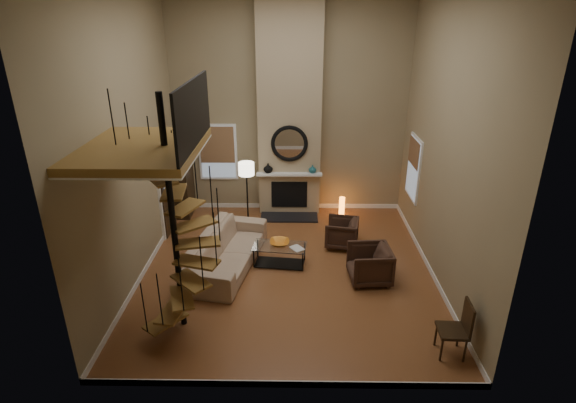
{
  "coord_description": "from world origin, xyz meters",
  "views": [
    {
      "loc": [
        0.12,
        -8.24,
        5.1
      ],
      "look_at": [
        0.0,
        0.4,
        1.4
      ],
      "focal_mm": 28.17,
      "sensor_mm": 36.0,
      "label": 1
    }
  ],
  "objects_px": {
    "armchair_near": "(345,233)",
    "side_chair": "(459,327)",
    "hutch": "(183,180)",
    "sofa": "(227,249)",
    "coffee_table": "(280,253)",
    "floor_lamp": "(246,174)",
    "armchair_far": "(373,264)",
    "accent_lamp": "(342,207)"
  },
  "relations": [
    {
      "from": "armchair_far",
      "to": "hutch",
      "type": "bearing_deg",
      "value": -129.28
    },
    {
      "from": "hutch",
      "to": "sofa",
      "type": "xyz_separation_m",
      "value": [
        1.51,
        -2.66,
        -0.55
      ]
    },
    {
      "from": "accent_lamp",
      "to": "side_chair",
      "type": "height_order",
      "value": "side_chair"
    },
    {
      "from": "armchair_near",
      "to": "floor_lamp",
      "type": "xyz_separation_m",
      "value": [
        -2.32,
        1.02,
        1.06
      ]
    },
    {
      "from": "side_chair",
      "to": "hutch",
      "type": "bearing_deg",
      "value": 136.03
    },
    {
      "from": "armchair_far",
      "to": "floor_lamp",
      "type": "distance_m",
      "value": 3.8
    },
    {
      "from": "sofa",
      "to": "side_chair",
      "type": "bearing_deg",
      "value": -112.58
    },
    {
      "from": "floor_lamp",
      "to": "armchair_far",
      "type": "bearing_deg",
      "value": -40.92
    },
    {
      "from": "hutch",
      "to": "sofa",
      "type": "bearing_deg",
      "value": -60.48
    },
    {
      "from": "sofa",
      "to": "armchair_far",
      "type": "height_order",
      "value": "sofa"
    },
    {
      "from": "accent_lamp",
      "to": "armchair_near",
      "type": "bearing_deg",
      "value": -93.44
    },
    {
      "from": "sofa",
      "to": "side_chair",
      "type": "height_order",
      "value": "side_chair"
    },
    {
      "from": "coffee_table",
      "to": "floor_lamp",
      "type": "bearing_deg",
      "value": 114.99
    },
    {
      "from": "accent_lamp",
      "to": "floor_lamp",
      "type": "bearing_deg",
      "value": -163.5
    },
    {
      "from": "sofa",
      "to": "armchair_near",
      "type": "height_order",
      "value": "sofa"
    },
    {
      "from": "hutch",
      "to": "accent_lamp",
      "type": "bearing_deg",
      "value": -0.85
    },
    {
      "from": "armchair_far",
      "to": "side_chair",
      "type": "height_order",
      "value": "side_chair"
    },
    {
      "from": "armchair_near",
      "to": "accent_lamp",
      "type": "height_order",
      "value": "armchair_near"
    },
    {
      "from": "sofa",
      "to": "side_chair",
      "type": "xyz_separation_m",
      "value": [
        4.0,
        -2.66,
        0.13
      ]
    },
    {
      "from": "side_chair",
      "to": "coffee_table",
      "type": "bearing_deg",
      "value": 136.84
    },
    {
      "from": "hutch",
      "to": "armchair_far",
      "type": "height_order",
      "value": "hutch"
    },
    {
      "from": "coffee_table",
      "to": "floor_lamp",
      "type": "xyz_separation_m",
      "value": [
        -0.85,
        1.82,
        1.13
      ]
    },
    {
      "from": "armchair_near",
      "to": "accent_lamp",
      "type": "distance_m",
      "value": 1.74
    },
    {
      "from": "sofa",
      "to": "coffee_table",
      "type": "xyz_separation_m",
      "value": [
        1.12,
        0.05,
        -0.11
      ]
    },
    {
      "from": "armchair_far",
      "to": "side_chair",
      "type": "xyz_separation_m",
      "value": [
        0.98,
        -2.14,
        0.17
      ]
    },
    {
      "from": "sofa",
      "to": "armchair_far",
      "type": "distance_m",
      "value": 3.07
    },
    {
      "from": "accent_lamp",
      "to": "side_chair",
      "type": "xyz_separation_m",
      "value": [
        1.31,
        -5.25,
        0.28
      ]
    },
    {
      "from": "hutch",
      "to": "armchair_far",
      "type": "relative_size",
      "value": 2.29
    },
    {
      "from": "sofa",
      "to": "floor_lamp",
      "type": "bearing_deg",
      "value": 2.93
    },
    {
      "from": "armchair_near",
      "to": "coffee_table",
      "type": "bearing_deg",
      "value": -50.13
    },
    {
      "from": "coffee_table",
      "to": "floor_lamp",
      "type": "distance_m",
      "value": 2.31
    },
    {
      "from": "armchair_near",
      "to": "side_chair",
      "type": "bearing_deg",
      "value": 33.09
    },
    {
      "from": "armchair_near",
      "to": "side_chair",
      "type": "relative_size",
      "value": 0.76
    },
    {
      "from": "accent_lamp",
      "to": "sofa",
      "type": "bearing_deg",
      "value": -136.05
    },
    {
      "from": "hutch",
      "to": "side_chair",
      "type": "bearing_deg",
      "value": -43.97
    },
    {
      "from": "sofa",
      "to": "side_chair",
      "type": "distance_m",
      "value": 4.81
    },
    {
      "from": "armchair_far",
      "to": "side_chair",
      "type": "distance_m",
      "value": 2.36
    },
    {
      "from": "hutch",
      "to": "floor_lamp",
      "type": "distance_m",
      "value": 1.99
    },
    {
      "from": "sofa",
      "to": "armchair_near",
      "type": "xyz_separation_m",
      "value": [
        2.59,
        0.86,
        -0.04
      ]
    },
    {
      "from": "sofa",
      "to": "floor_lamp",
      "type": "distance_m",
      "value": 2.15
    },
    {
      "from": "armchair_near",
      "to": "floor_lamp",
      "type": "distance_m",
      "value": 2.75
    },
    {
      "from": "armchair_near",
      "to": "coffee_table",
      "type": "relative_size",
      "value": 0.61
    }
  ]
}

